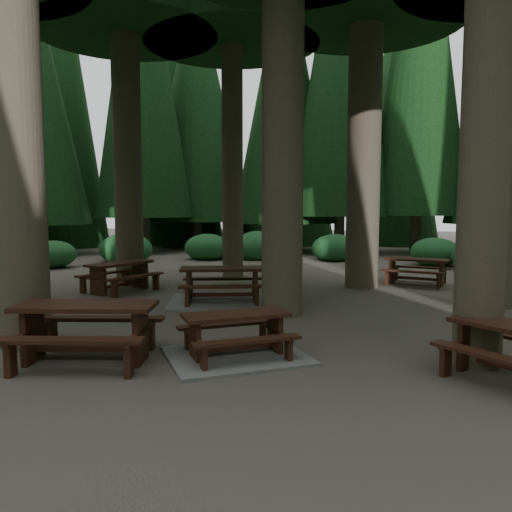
% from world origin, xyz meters
% --- Properties ---
extents(ground, '(80.00, 80.00, 0.00)m').
position_xyz_m(ground, '(0.00, 0.00, 0.00)').
color(ground, '#575046').
rests_on(ground, ground).
extents(picnic_table_a, '(2.52, 2.41, 0.66)m').
position_xyz_m(picnic_table_a, '(0.62, -2.91, 0.21)').
color(picnic_table_a, gray).
rests_on(picnic_table_a, ground).
extents(picnic_table_b, '(1.98, 2.18, 0.77)m').
position_xyz_m(picnic_table_b, '(-3.80, 2.10, 0.51)').
color(picnic_table_b, '#381B10').
rests_on(picnic_table_b, ground).
extents(picnic_table_c, '(2.88, 2.59, 0.83)m').
position_xyz_m(picnic_table_c, '(-0.75, 1.16, 0.29)').
color(picnic_table_c, gray).
rests_on(picnic_table_c, ground).
extents(picnic_table_d, '(2.06, 1.83, 0.75)m').
position_xyz_m(picnic_table_d, '(3.94, 5.00, 0.50)').
color(picnic_table_d, '#381B10').
rests_on(picnic_table_d, ground).
extents(picnic_table_e, '(2.20, 1.90, 0.84)m').
position_xyz_m(picnic_table_e, '(-1.42, -3.54, 0.56)').
color(picnic_table_e, '#381B10').
rests_on(picnic_table_e, ground).
extents(shrub_ring, '(23.86, 24.64, 1.49)m').
position_xyz_m(shrub_ring, '(0.70, 0.75, 0.40)').
color(shrub_ring, '#1D572A').
rests_on(shrub_ring, ground).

